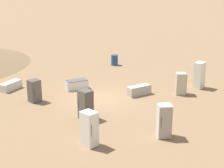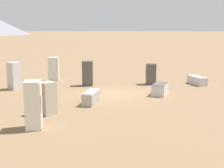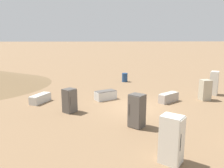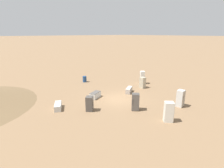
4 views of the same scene
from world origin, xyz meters
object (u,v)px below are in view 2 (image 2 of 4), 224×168
(discarded_fridge_2, at_px, (160,89))
(discarded_fridge_5, at_px, (14,76))
(discarded_fridge_3, at_px, (47,98))
(discarded_fridge_4, at_px, (151,74))
(discarded_fridge_6, at_px, (54,69))
(discarded_fridge_0, at_px, (197,80))
(discarded_fridge_1, at_px, (91,97))
(discarded_fridge_8, at_px, (33,105))
(discarded_fridge_7, at_px, (88,73))

(discarded_fridge_2, distance_m, discarded_fridge_5, 9.53)
(discarded_fridge_2, xyz_separation_m, discarded_fridge_3, (-7.33, 1.18, 0.43))
(discarded_fridge_4, bearing_deg, discarded_fridge_3, 144.15)
(discarded_fridge_2, relative_size, discarded_fridge_6, 0.97)
(discarded_fridge_0, bearing_deg, discarded_fridge_2, -150.14)
(discarded_fridge_1, bearing_deg, discarded_fridge_3, -118.86)
(discarded_fridge_2, height_order, discarded_fridge_8, discarded_fridge_8)
(discarded_fridge_6, xyz_separation_m, discarded_fridge_7, (0.40, -3.46, -0.04))
(discarded_fridge_4, bearing_deg, discarded_fridge_5, 101.44)
(discarded_fridge_5, distance_m, discarded_fridge_8, 8.94)
(discarded_fridge_3, distance_m, discarded_fridge_8, 2.12)
(discarded_fridge_1, relative_size, discarded_fridge_5, 0.97)
(discarded_fridge_0, distance_m, discarded_fridge_2, 4.73)
(discarded_fridge_8, bearing_deg, discarded_fridge_4, 142.76)
(discarded_fridge_0, distance_m, discarded_fridge_5, 12.67)
(discarded_fridge_8, bearing_deg, discarded_fridge_2, 130.30)
(discarded_fridge_4, relative_size, discarded_fridge_5, 0.83)
(discarded_fridge_4, xyz_separation_m, discarded_fridge_7, (-3.52, 2.86, 0.13))
(discarded_fridge_0, height_order, discarded_fridge_7, discarded_fridge_7)
(discarded_fridge_4, bearing_deg, discarded_fridge_8, 149.79)
(discarded_fridge_7, height_order, discarded_fridge_8, discarded_fridge_8)
(discarded_fridge_3, bearing_deg, discarded_fridge_4, -82.65)
(discarded_fridge_4, bearing_deg, discarded_fridge_2, -178.17)
(discarded_fridge_1, distance_m, discarded_fridge_7, 5.42)
(discarded_fridge_3, xyz_separation_m, discarded_fridge_5, (2.09, 6.75, 0.13))
(discarded_fridge_0, relative_size, discarded_fridge_3, 1.18)
(discarded_fridge_1, height_order, discarded_fridge_2, discarded_fridge_2)
(discarded_fridge_1, bearing_deg, discarded_fridge_6, 126.73)
(discarded_fridge_2, relative_size, discarded_fridge_4, 1.18)
(discarded_fridge_0, relative_size, discarded_fridge_4, 1.22)
(discarded_fridge_4, bearing_deg, discarded_fridge_6, 77.78)
(discarded_fridge_2, height_order, discarded_fridge_7, discarded_fridge_7)
(discarded_fridge_3, xyz_separation_m, discarded_fridge_7, (6.33, 4.28, 0.10))
(discarded_fridge_0, bearing_deg, discarded_fridge_6, 153.15)
(discarded_fridge_4, relative_size, discarded_fridge_6, 0.82)
(discarded_fridge_2, distance_m, discarded_fridge_8, 8.93)
(discarded_fridge_0, height_order, discarded_fridge_8, discarded_fridge_8)
(discarded_fridge_6, height_order, discarded_fridge_7, discarded_fridge_6)
(discarded_fridge_1, height_order, discarded_fridge_7, discarded_fridge_7)
(discarded_fridge_1, distance_m, discarded_fridge_3, 2.91)
(discarded_fridge_5, bearing_deg, discarded_fridge_2, -63.11)
(discarded_fridge_2, bearing_deg, discarded_fridge_3, -123.50)
(discarded_fridge_5, xyz_separation_m, discarded_fridge_7, (4.23, -2.48, -0.03))
(discarded_fridge_5, height_order, discarded_fridge_6, discarded_fridge_6)
(discarded_fridge_2, xyz_separation_m, discarded_fridge_7, (-1.00, 5.46, 0.53))
(discarded_fridge_0, xyz_separation_m, discarded_fridge_5, (-9.96, 7.81, 0.60))
(discarded_fridge_0, xyz_separation_m, discarded_fridge_3, (-12.05, 1.06, 0.47))
(discarded_fridge_5, bearing_deg, discarded_fridge_8, -120.77)
(discarded_fridge_3, distance_m, discarded_fridge_5, 7.07)
(discarded_fridge_3, xyz_separation_m, discarded_fridge_6, (5.93, 7.74, 0.14))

